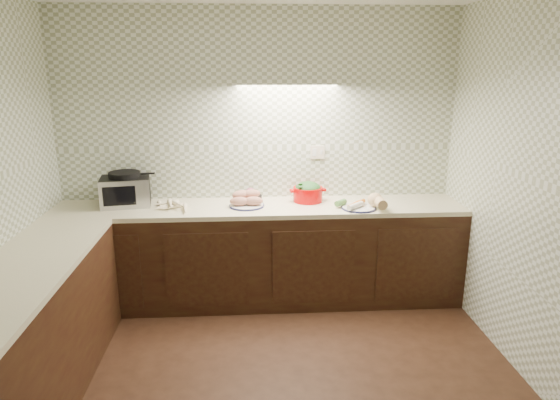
{
  "coord_description": "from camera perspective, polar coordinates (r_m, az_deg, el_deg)",
  "views": [
    {
      "loc": [
        -0.09,
        -2.72,
        2.13
      ],
      "look_at": [
        0.17,
        1.25,
        1.02
      ],
      "focal_mm": 32.0,
      "sensor_mm": 36.0,
      "label": 1
    }
  ],
  "objects": [
    {
      "name": "veg_plate",
      "position": [
        4.37,
        9.82,
        -0.32
      ],
      "size": [
        0.44,
        0.3,
        0.14
      ],
      "rotation": [
        0.0,
        0.0,
        -0.16
      ],
      "color": "#1A1C46",
      "rests_on": "counter"
    },
    {
      "name": "parsnip_pile",
      "position": [
        4.37,
        -12.34,
        -0.73
      ],
      "size": [
        0.32,
        0.37,
        0.07
      ],
      "color": "beige",
      "rests_on": "counter"
    },
    {
      "name": "counter",
      "position": [
        3.84,
        -12.41,
        -10.75
      ],
      "size": [
        3.6,
        3.6,
        0.9
      ],
      "color": "black",
      "rests_on": "ground"
    },
    {
      "name": "sweet_potato_plate",
      "position": [
        4.38,
        -3.87,
        -0.01
      ],
      "size": [
        0.31,
        0.31,
        0.14
      ],
      "rotation": [
        0.0,
        0.0,
        0.11
      ],
      "color": "#1A1C46",
      "rests_on": "counter"
    },
    {
      "name": "toaster_oven",
      "position": [
        4.6,
        -17.24,
        1.13
      ],
      "size": [
        0.46,
        0.38,
        0.3
      ],
      "rotation": [
        0.0,
        0.0,
        0.16
      ],
      "color": "black",
      "rests_on": "counter"
    },
    {
      "name": "onion_bowl",
      "position": [
        4.5,
        -3.22,
        0.36
      ],
      "size": [
        0.17,
        0.17,
        0.13
      ],
      "color": "black",
      "rests_on": "counter"
    },
    {
      "name": "room",
      "position": [
        2.77,
        -1.79,
        5.1
      ],
      "size": [
        3.6,
        3.6,
        2.6
      ],
      "color": "black",
      "rests_on": "ground"
    },
    {
      "name": "dutch_oven",
      "position": [
        4.52,
        3.21,
        0.95
      ],
      "size": [
        0.33,
        0.29,
        0.18
      ],
      "rotation": [
        0.0,
        0.0,
        0.1
      ],
      "color": "#C50202",
      "rests_on": "counter"
    }
  ]
}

